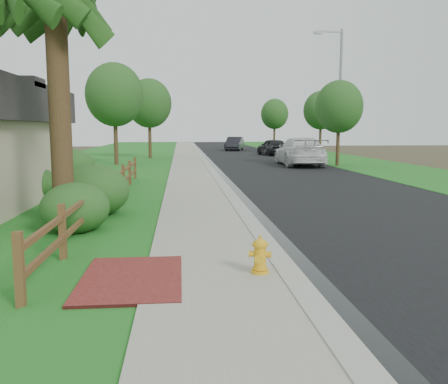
{
  "coord_description": "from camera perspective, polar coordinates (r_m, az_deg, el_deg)",
  "views": [
    {
      "loc": [
        -1.39,
        -8.48,
        2.48
      ],
      "look_at": [
        -0.29,
        3.49,
        0.87
      ],
      "focal_mm": 38.0,
      "sensor_mm": 36.0,
      "label": 1
    }
  ],
  "objects": [
    {
      "name": "shrub_a",
      "position": [
        11.79,
        -17.48,
        -1.85
      ],
      "size": [
        1.84,
        1.84,
        1.22
      ],
      "primitive_type": "ellipsoid",
      "rotation": [
        0.0,
        0.0,
        -0.14
      ],
      "color": "#1B4B1A",
      "rests_on": "ground"
    },
    {
      "name": "dark_car_far",
      "position": [
        54.12,
        1.28,
        5.84
      ],
      "size": [
        2.75,
        4.93,
        1.54
      ],
      "primitive_type": "imported",
      "rotation": [
        0.0,
        0.0,
        -0.25
      ],
      "color": "black",
      "rests_on": "road"
    },
    {
      "name": "tree_far_right",
      "position": [
        56.96,
        6.1,
        9.31
      ],
      "size": [
        3.24,
        3.24,
        5.98
      ],
      "color": "#341E15",
      "rests_on": "ground"
    },
    {
      "name": "tree_mid_left",
      "position": [
        40.18,
        -8.99,
        10.48
      ],
      "size": [
        3.68,
        3.68,
        6.57
      ],
      "color": "#341E15",
      "rests_on": "ground"
    },
    {
      "name": "shrub_d",
      "position": [
        23.05,
        -18.07,
        3.04
      ],
      "size": [
        2.59,
        2.59,
        1.56
      ],
      "primitive_type": "ellipsoid",
      "rotation": [
        0.0,
        0.0,
        0.14
      ],
      "color": "#1B4B1A",
      "rests_on": "ground"
    },
    {
      "name": "dark_car_mid",
      "position": [
        44.62,
        5.87,
        5.42
      ],
      "size": [
        2.59,
        4.77,
        1.54
      ],
      "primitive_type": "imported",
      "rotation": [
        0.0,
        0.0,
        3.32
      ],
      "color": "black",
      "rests_on": "road"
    },
    {
      "name": "tree_near_left",
      "position": [
        33.32,
        -13.04,
        11.31
      ],
      "size": [
        3.88,
        3.88,
        6.88
      ],
      "color": "#341E15",
      "rests_on": "ground"
    },
    {
      "name": "brick_patch",
      "position": [
        7.9,
        -11.04,
        -10.37
      ],
      "size": [
        1.6,
        2.4,
        0.11
      ],
      "primitive_type": "cube",
      "color": "maroon",
      "rests_on": "ground"
    },
    {
      "name": "streetlight",
      "position": [
        38.35,
        13.53,
        12.18
      ],
      "size": [
        2.31,
        0.36,
        9.99
      ],
      "color": "gray",
      "rests_on": "ground"
    },
    {
      "name": "curb",
      "position": [
        43.58,
        -2.91,
        4.44
      ],
      "size": [
        0.4,
        90.0,
        0.12
      ],
      "primitive_type": "cube",
      "color": "#98988B",
      "rests_on": "ground"
    },
    {
      "name": "tree_mid_right",
      "position": [
        46.8,
        11.59,
        9.6
      ],
      "size": [
        3.34,
        3.34,
        6.06
      ],
      "color": "#341E15",
      "rests_on": "ground"
    },
    {
      "name": "boulder",
      "position": [
        14.97,
        -16.19,
        -0.62
      ],
      "size": [
        1.46,
        1.28,
        0.82
      ],
      "primitive_type": "ellipsoid",
      "rotation": [
        0.0,
        0.0,
        -0.34
      ],
      "color": "brown",
      "rests_on": "ground"
    },
    {
      "name": "verge_far",
      "position": [
        45.42,
        11.27,
        4.38
      ],
      "size": [
        6.0,
        90.0,
        0.04
      ],
      "primitive_type": "cube",
      "color": "#1B5F1B",
      "rests_on": "ground"
    },
    {
      "name": "tree_near_right",
      "position": [
        32.38,
        13.67,
        9.92
      ],
      "size": [
        3.12,
        3.12,
        5.62
      ],
      "color": "#341E15",
      "rests_on": "ground"
    },
    {
      "name": "road",
      "position": [
        43.96,
        2.58,
        4.41
      ],
      "size": [
        8.0,
        90.0,
        0.02
      ],
      "primitive_type": "cube",
      "color": "black",
      "rests_on": "ground"
    },
    {
      "name": "ranch_fence",
      "position": [
        15.16,
        -13.6,
        0.37
      ],
      "size": [
        0.12,
        16.92,
        1.1
      ],
      "color": "#50361A",
      "rests_on": "ground"
    },
    {
      "name": "ground",
      "position": [
        8.94,
        3.96,
        -8.48
      ],
      "size": [
        120.0,
        120.0,
        0.0
      ],
      "primitive_type": "plane",
      "color": "#3C3421"
    },
    {
      "name": "shrub_c",
      "position": [
        17.62,
        -22.08,
        0.95
      ],
      "size": [
        1.85,
        1.85,
        1.2
      ],
      "primitive_type": "ellipsoid",
      "rotation": [
        0.0,
        0.0,
        0.12
      ],
      "color": "#1B4B1A",
      "rests_on": "ground"
    },
    {
      "name": "wet_gutter",
      "position": [
        43.6,
        -2.45,
        4.4
      ],
      "size": [
        0.5,
        90.0,
        0.0
      ],
      "primitive_type": "cube",
      "color": "black",
      "rests_on": "road"
    },
    {
      "name": "grass_strip",
      "position": [
        43.57,
        -7.13,
        4.35
      ],
      "size": [
        1.6,
        90.0,
        0.06
      ],
      "primitive_type": "cube",
      "color": "#1B5F1B",
      "rests_on": "ground"
    },
    {
      "name": "fire_hydrant",
      "position": [
        7.92,
        4.36,
        -7.67
      ],
      "size": [
        0.42,
        0.34,
        0.63
      ],
      "color": "gold",
      "rests_on": "sidewalk"
    },
    {
      "name": "white_suv",
      "position": [
        32.43,
        9.08,
        4.84
      ],
      "size": [
        2.83,
        6.5,
        1.86
      ],
      "primitive_type": "imported",
      "rotation": [
        0.0,
        0.0,
        3.11
      ],
      "color": "silver",
      "rests_on": "road"
    },
    {
      "name": "shrub_b",
      "position": [
        13.83,
        -15.66,
        0.15
      ],
      "size": [
        2.48,
        2.48,
        1.49
      ],
      "primitive_type": "ellipsoid",
      "rotation": [
        0.0,
        0.0,
        0.18
      ],
      "color": "#1B4B1A",
      "rests_on": "ground"
    },
    {
      "name": "sidewalk",
      "position": [
        43.55,
        -4.62,
        4.41
      ],
      "size": [
        2.2,
        90.0,
        0.1
      ],
      "primitive_type": "cube",
      "color": "gray",
      "rests_on": "ground"
    },
    {
      "name": "lawn_near",
      "position": [
        44.05,
        -13.92,
        4.21
      ],
      "size": [
        9.0,
        90.0,
        0.04
      ],
      "primitive_type": "cube",
      "color": "#1B5F1B",
      "rests_on": "ground"
    }
  ]
}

